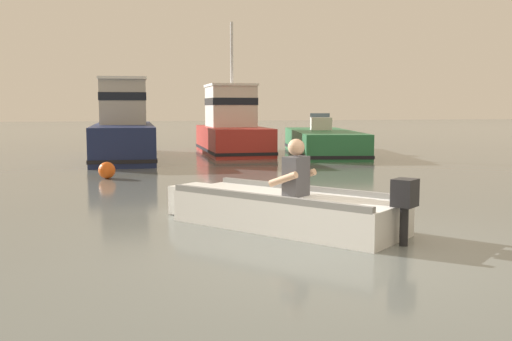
{
  "coord_description": "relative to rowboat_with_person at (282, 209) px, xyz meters",
  "views": [
    {
      "loc": [
        -2.17,
        -5.94,
        1.6
      ],
      "look_at": [
        -0.04,
        3.37,
        0.55
      ],
      "focal_mm": 40.66,
      "sensor_mm": 36.0,
      "label": 1
    }
  ],
  "objects": [
    {
      "name": "moored_boat_green",
      "position": [
        4.58,
        11.36,
        0.13
      ],
      "size": [
        3.06,
        6.44,
        1.38
      ],
      "color": "#287042",
      "rests_on": "ground"
    },
    {
      "name": "moored_boat_navy",
      "position": [
        -2.04,
        11.3,
        0.67
      ],
      "size": [
        1.89,
        6.49,
        2.5
      ],
      "color": "#19234C",
      "rests_on": "ground"
    },
    {
      "name": "rowboat_with_person",
      "position": [
        0.0,
        0.0,
        0.0
      ],
      "size": [
        2.87,
        3.23,
        1.19
      ],
      "color": "white",
      "rests_on": "ground"
    },
    {
      "name": "moored_boat_red",
      "position": [
        1.59,
        12.25,
        0.62
      ],
      "size": [
        1.98,
        4.74,
        4.44
      ],
      "color": "#B72D28",
      "rests_on": "ground"
    },
    {
      "name": "ground_plane",
      "position": [
        0.13,
        -1.42,
        -0.25
      ],
      "size": [
        120.0,
        120.0,
        0.0
      ],
      "primitive_type": "plane",
      "color": "slate"
    },
    {
      "name": "mooring_buoy",
      "position": [
        -2.43,
        5.93,
        -0.06
      ],
      "size": [
        0.38,
        0.38,
        0.38
      ],
      "primitive_type": "sphere",
      "color": "#E55919",
      "rests_on": "ground"
    }
  ]
}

